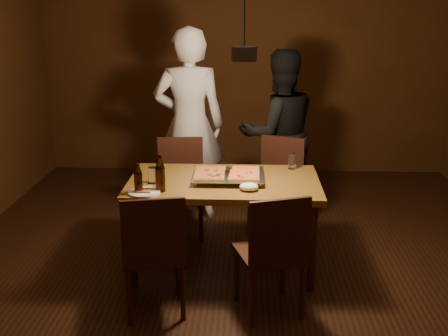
{
  "coord_description": "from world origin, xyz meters",
  "views": [
    {
      "loc": [
        0.03,
        -3.99,
        2.1
      ],
      "look_at": [
        -0.15,
        0.21,
        0.85
      ],
      "focal_mm": 45.0,
      "sensor_mm": 36.0,
      "label": 1
    }
  ],
  "objects_px": {
    "pizza_tray": "(229,177)",
    "plate_slice": "(144,192)",
    "chair_far_right": "(278,177)",
    "beer_bottle_b": "(160,173)",
    "pendant_lamp": "(244,52)",
    "diner_white": "(189,125)",
    "chair_near_left": "(154,244)",
    "beer_bottle_a": "(138,178)",
    "dining_table": "(224,189)",
    "chair_near_right": "(274,244)",
    "chair_far_left": "(181,177)",
    "diner_dark": "(279,134)"
  },
  "relations": [
    {
      "from": "pendant_lamp",
      "to": "dining_table",
      "type": "bearing_deg",
      "value": 125.35
    },
    {
      "from": "chair_near_right",
      "to": "beer_bottle_a",
      "type": "bearing_deg",
      "value": 140.08
    },
    {
      "from": "chair_near_left",
      "to": "diner_dark",
      "type": "distance_m",
      "value": 2.25
    },
    {
      "from": "chair_near_right",
      "to": "diner_white",
      "type": "relative_size",
      "value": 0.28
    },
    {
      "from": "chair_far_left",
      "to": "beer_bottle_b",
      "type": "height_order",
      "value": "beer_bottle_b"
    },
    {
      "from": "chair_far_left",
      "to": "pizza_tray",
      "type": "bearing_deg",
      "value": 117.73
    },
    {
      "from": "chair_far_left",
      "to": "chair_near_left",
      "type": "xyz_separation_m",
      "value": [
        -0.01,
        -1.49,
        0.0
      ]
    },
    {
      "from": "chair_near_left",
      "to": "chair_far_right",
      "type": "bearing_deg",
      "value": 47.47
    },
    {
      "from": "chair_near_left",
      "to": "diner_white",
      "type": "bearing_deg",
      "value": 76.41
    },
    {
      "from": "pizza_tray",
      "to": "diner_white",
      "type": "height_order",
      "value": "diner_white"
    },
    {
      "from": "beer_bottle_a",
      "to": "diner_dark",
      "type": "distance_m",
      "value": 1.95
    },
    {
      "from": "chair_far_right",
      "to": "plate_slice",
      "type": "relative_size",
      "value": 2.32
    },
    {
      "from": "pizza_tray",
      "to": "plate_slice",
      "type": "distance_m",
      "value": 0.71
    },
    {
      "from": "dining_table",
      "to": "chair_near_right",
      "type": "height_order",
      "value": "chair_near_right"
    },
    {
      "from": "chair_far_left",
      "to": "pendant_lamp",
      "type": "bearing_deg",
      "value": 116.06
    },
    {
      "from": "chair_near_right",
      "to": "pizza_tray",
      "type": "xyz_separation_m",
      "value": [
        -0.33,
        0.75,
        0.24
      ]
    },
    {
      "from": "chair_near_right",
      "to": "chair_far_left",
      "type": "bearing_deg",
      "value": 100.41
    },
    {
      "from": "chair_far_left",
      "to": "pizza_tray",
      "type": "height_order",
      "value": "chair_far_left"
    },
    {
      "from": "plate_slice",
      "to": "pendant_lamp",
      "type": "bearing_deg",
      "value": 10.16
    },
    {
      "from": "plate_slice",
      "to": "beer_bottle_b",
      "type": "bearing_deg",
      "value": 25.92
    },
    {
      "from": "dining_table",
      "to": "plate_slice",
      "type": "bearing_deg",
      "value": -149.13
    },
    {
      "from": "dining_table",
      "to": "diner_dark",
      "type": "bearing_deg",
      "value": 68.64
    },
    {
      "from": "plate_slice",
      "to": "chair_near_right",
      "type": "bearing_deg",
      "value": -22.63
    },
    {
      "from": "plate_slice",
      "to": "diner_dark",
      "type": "height_order",
      "value": "diner_dark"
    },
    {
      "from": "beer_bottle_b",
      "to": "pendant_lamp",
      "type": "relative_size",
      "value": 0.25
    },
    {
      "from": "dining_table",
      "to": "chair_near_left",
      "type": "height_order",
      "value": "chair_near_left"
    },
    {
      "from": "diner_white",
      "to": "pendant_lamp",
      "type": "relative_size",
      "value": 1.71
    },
    {
      "from": "chair_far_right",
      "to": "pendant_lamp",
      "type": "bearing_deg",
      "value": 94.23
    },
    {
      "from": "chair_far_right",
      "to": "plate_slice",
      "type": "height_order",
      "value": "chair_far_right"
    },
    {
      "from": "beer_bottle_b",
      "to": "chair_far_right",
      "type": "bearing_deg",
      "value": 49.23
    },
    {
      "from": "chair_near_left",
      "to": "plate_slice",
      "type": "distance_m",
      "value": 0.49
    },
    {
      "from": "plate_slice",
      "to": "diner_white",
      "type": "bearing_deg",
      "value": 83.07
    },
    {
      "from": "diner_white",
      "to": "chair_near_left",
      "type": "bearing_deg",
      "value": 84.94
    },
    {
      "from": "pizza_tray",
      "to": "diner_dark",
      "type": "bearing_deg",
      "value": 72.04
    },
    {
      "from": "dining_table",
      "to": "chair_near_left",
      "type": "distance_m",
      "value": 0.89
    },
    {
      "from": "pizza_tray",
      "to": "diner_dark",
      "type": "distance_m",
      "value": 1.33
    },
    {
      "from": "dining_table",
      "to": "chair_near_right",
      "type": "xyz_separation_m",
      "value": [
        0.37,
        -0.73,
        -0.14
      ]
    },
    {
      "from": "pendant_lamp",
      "to": "chair_near_left",
      "type": "bearing_deg",
      "value": -137.05
    },
    {
      "from": "beer_bottle_a",
      "to": "plate_slice",
      "type": "xyz_separation_m",
      "value": [
        0.04,
        0.0,
        -0.11
      ]
    },
    {
      "from": "diner_white",
      "to": "beer_bottle_a",
      "type": "bearing_deg",
      "value": 78.08
    },
    {
      "from": "pizza_tray",
      "to": "beer_bottle_a",
      "type": "xyz_separation_m",
      "value": [
        -0.65,
        -0.36,
        0.09
      ]
    },
    {
      "from": "chair_far_right",
      "to": "beer_bottle_b",
      "type": "bearing_deg",
      "value": 71.22
    },
    {
      "from": "beer_bottle_a",
      "to": "chair_far_left",
      "type": "bearing_deg",
      "value": 80.65
    },
    {
      "from": "dining_table",
      "to": "chair_far_left",
      "type": "distance_m",
      "value": 0.86
    },
    {
      "from": "plate_slice",
      "to": "dining_table",
      "type": "bearing_deg",
      "value": 30.87
    },
    {
      "from": "chair_far_right",
      "to": "beer_bottle_b",
      "type": "distance_m",
      "value": 1.47
    },
    {
      "from": "chair_near_right",
      "to": "dining_table",
      "type": "bearing_deg",
      "value": 98.21
    },
    {
      "from": "chair_far_right",
      "to": "diner_dark",
      "type": "height_order",
      "value": "diner_dark"
    },
    {
      "from": "pendant_lamp",
      "to": "beer_bottle_a",
      "type": "bearing_deg",
      "value": -170.0
    },
    {
      "from": "pizza_tray",
      "to": "plate_slice",
      "type": "relative_size",
      "value": 2.33
    }
  ]
}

